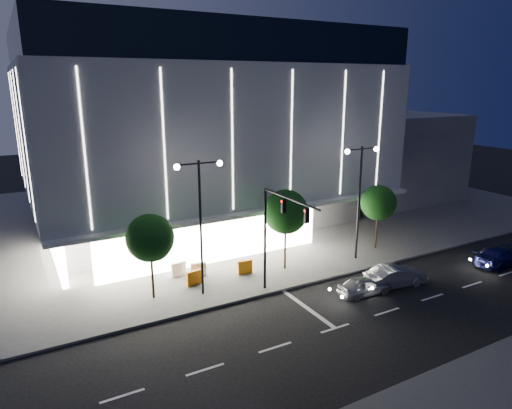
{
  "coord_description": "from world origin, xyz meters",
  "views": [
    {
      "loc": [
        -13.23,
        -19.68,
        13.55
      ],
      "look_at": [
        2.24,
        8.27,
        5.0
      ],
      "focal_mm": 32.0,
      "sensor_mm": 36.0,
      "label": 1
    }
  ],
  "objects_px": {
    "tree_right": "(378,205)",
    "barrier_b": "(179,269)",
    "tree_mid": "(286,214)",
    "tree_left": "(151,240)",
    "street_lamp_east": "(360,186)",
    "car_fourth": "(509,252)",
    "car_lead": "(364,286)",
    "street_lamp_west": "(200,208)",
    "barrier_a": "(194,278)",
    "barrier_c": "(245,267)",
    "car_second": "(395,276)",
    "traffic_mast": "(277,224)",
    "car_third": "(501,257)",
    "barrier_d": "(199,269)"
  },
  "relations": [
    {
      "from": "tree_mid",
      "to": "street_lamp_west",
      "type": "bearing_deg",
      "value": -171.74
    },
    {
      "from": "barrier_d",
      "to": "barrier_c",
      "type": "bearing_deg",
      "value": -10.3
    },
    {
      "from": "street_lamp_west",
      "to": "barrier_a",
      "type": "xyz_separation_m",
      "value": [
        -0.0,
        1.58,
        -5.31
      ]
    },
    {
      "from": "car_second",
      "to": "tree_mid",
      "type": "bearing_deg",
      "value": 47.3
    },
    {
      "from": "traffic_mast",
      "to": "barrier_c",
      "type": "distance_m",
      "value": 6.09
    },
    {
      "from": "tree_right",
      "to": "car_second",
      "type": "relative_size",
      "value": 1.24
    },
    {
      "from": "car_fourth",
      "to": "barrier_a",
      "type": "height_order",
      "value": "car_fourth"
    },
    {
      "from": "tree_right",
      "to": "barrier_b",
      "type": "height_order",
      "value": "tree_right"
    },
    {
      "from": "car_fourth",
      "to": "barrier_b",
      "type": "distance_m",
      "value": 25.76
    },
    {
      "from": "traffic_mast",
      "to": "tree_right",
      "type": "distance_m",
      "value": 12.63
    },
    {
      "from": "barrier_a",
      "to": "barrier_c",
      "type": "bearing_deg",
      "value": -9.77
    },
    {
      "from": "tree_right",
      "to": "car_second",
      "type": "bearing_deg",
      "value": -122.65
    },
    {
      "from": "tree_mid",
      "to": "car_third",
      "type": "bearing_deg",
      "value": -26.04
    },
    {
      "from": "barrier_a",
      "to": "traffic_mast",
      "type": "bearing_deg",
      "value": -56.24
    },
    {
      "from": "tree_right",
      "to": "barrier_a",
      "type": "xyz_separation_m",
      "value": [
        -16.03,
        0.56,
        -3.23
      ]
    },
    {
      "from": "barrier_a",
      "to": "street_lamp_west",
      "type": "bearing_deg",
      "value": -99.5
    },
    {
      "from": "car_third",
      "to": "car_lead",
      "type": "bearing_deg",
      "value": 83.56
    },
    {
      "from": "traffic_mast",
      "to": "barrier_b",
      "type": "height_order",
      "value": "traffic_mast"
    },
    {
      "from": "tree_mid",
      "to": "tree_left",
      "type": "bearing_deg",
      "value": -180.0
    },
    {
      "from": "car_third",
      "to": "barrier_d",
      "type": "xyz_separation_m",
      "value": [
        -21.11,
        9.03,
        -0.05
      ]
    },
    {
      "from": "car_third",
      "to": "barrier_d",
      "type": "relative_size",
      "value": 4.38
    },
    {
      "from": "car_second",
      "to": "barrier_a",
      "type": "bearing_deg",
      "value": 68.48
    },
    {
      "from": "street_lamp_east",
      "to": "barrier_c",
      "type": "bearing_deg",
      "value": 170.18
    },
    {
      "from": "car_second",
      "to": "traffic_mast",
      "type": "bearing_deg",
      "value": 80.84
    },
    {
      "from": "barrier_c",
      "to": "car_third",
      "type": "bearing_deg",
      "value": -18.06
    },
    {
      "from": "car_third",
      "to": "barrier_b",
      "type": "height_order",
      "value": "car_third"
    },
    {
      "from": "street_lamp_east",
      "to": "tree_right",
      "type": "distance_m",
      "value": 3.81
    },
    {
      "from": "car_second",
      "to": "car_third",
      "type": "distance_m",
      "value": 9.86
    },
    {
      "from": "street_lamp_west",
      "to": "car_fourth",
      "type": "height_order",
      "value": "street_lamp_west"
    },
    {
      "from": "tree_left",
      "to": "car_fourth",
      "type": "distance_m",
      "value": 27.67
    },
    {
      "from": "street_lamp_east",
      "to": "car_fourth",
      "type": "distance_m",
      "value": 13.22
    },
    {
      "from": "street_lamp_east",
      "to": "street_lamp_west",
      "type": "bearing_deg",
      "value": 180.0
    },
    {
      "from": "street_lamp_west",
      "to": "tree_mid",
      "type": "relative_size",
      "value": 1.46
    },
    {
      "from": "barrier_b",
      "to": "barrier_c",
      "type": "distance_m",
      "value": 4.75
    },
    {
      "from": "traffic_mast",
      "to": "car_lead",
      "type": "distance_m",
      "value": 7.33
    },
    {
      "from": "tree_right",
      "to": "car_lead",
      "type": "relative_size",
      "value": 1.52
    },
    {
      "from": "tree_mid",
      "to": "barrier_d",
      "type": "distance_m",
      "value": 7.42
    },
    {
      "from": "traffic_mast",
      "to": "car_fourth",
      "type": "xyz_separation_m",
      "value": [
        19.63,
        -3.12,
        -4.41
      ]
    },
    {
      "from": "tree_right",
      "to": "street_lamp_west",
      "type": "bearing_deg",
      "value": -176.36
    },
    {
      "from": "car_third",
      "to": "barrier_a",
      "type": "relative_size",
      "value": 4.38
    },
    {
      "from": "street_lamp_east",
      "to": "car_second",
      "type": "relative_size",
      "value": 2.03
    },
    {
      "from": "tree_left",
      "to": "car_second",
      "type": "bearing_deg",
      "value": -21.8
    },
    {
      "from": "tree_left",
      "to": "car_third",
      "type": "xyz_separation_m",
      "value": [
        24.91,
        -7.28,
        -3.34
      ]
    },
    {
      "from": "tree_left",
      "to": "barrier_a",
      "type": "height_order",
      "value": "tree_left"
    },
    {
      "from": "tree_mid",
      "to": "tree_right",
      "type": "distance_m",
      "value": 9.01
    },
    {
      "from": "car_third",
      "to": "car_fourth",
      "type": "distance_m",
      "value": 1.76
    },
    {
      "from": "street_lamp_east",
      "to": "barrier_a",
      "type": "distance_m",
      "value": 14.13
    },
    {
      "from": "street_lamp_east",
      "to": "tree_mid",
      "type": "distance_m",
      "value": 6.27
    },
    {
      "from": "barrier_b",
      "to": "car_lead",
      "type": "bearing_deg",
      "value": -48.05
    },
    {
      "from": "tree_left",
      "to": "car_lead",
      "type": "bearing_deg",
      "value": -26.13
    }
  ]
}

